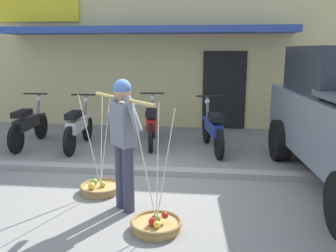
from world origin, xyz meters
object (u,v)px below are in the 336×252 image
at_px(fruit_vendor, 124,137).
at_px(fruit_basket_left_side, 101,187).
at_px(motorcycle_second_in_row, 78,127).
at_px(motorcycle_third_in_row, 152,124).
at_px(motorcycle_nearest_shop, 28,125).
at_px(fruit_basket_right_side, 156,224).
at_px(motorcycle_end_of_row, 213,129).

height_order(fruit_vendor, fruit_basket_left_side, fruit_vendor).
distance_m(fruit_vendor, motorcycle_second_in_row, 3.31).
distance_m(motorcycle_second_in_row, motorcycle_third_in_row, 1.55).
xyz_separation_m(fruit_vendor, fruit_basket_left_side, (-0.49, 0.51, -0.90)).
bearing_deg(motorcycle_nearest_shop, motorcycle_second_in_row, -2.14).
height_order(fruit_basket_left_side, fruit_basket_right_side, same).
xyz_separation_m(motorcycle_nearest_shop, motorcycle_second_in_row, (1.13, -0.04, 0.00)).
bearing_deg(fruit_basket_right_side, motorcycle_nearest_shop, 134.22).
bearing_deg(fruit_basket_right_side, fruit_vendor, 133.58).
bearing_deg(fruit_vendor, motorcycle_nearest_shop, 134.33).
distance_m(motorcycle_nearest_shop, motorcycle_third_in_row, 2.65).
xyz_separation_m(fruit_basket_left_side, motorcycle_third_in_row, (0.31, 2.76, 0.38)).
height_order(fruit_basket_left_side, motorcycle_nearest_shop, fruit_basket_left_side).
relative_size(fruit_vendor, fruit_basket_right_side, 1.17).
bearing_deg(motorcycle_end_of_row, motorcycle_second_in_row, -178.00).
xyz_separation_m(fruit_basket_left_side, motorcycle_second_in_row, (-1.17, 2.31, 0.38)).
height_order(fruit_basket_right_side, motorcycle_end_of_row, fruit_basket_right_side).
bearing_deg(motorcycle_nearest_shop, fruit_basket_right_side, -45.78).
relative_size(motorcycle_nearest_shop, motorcycle_third_in_row, 1.00).
bearing_deg(fruit_basket_left_side, motorcycle_nearest_shop, 134.41).
bearing_deg(motorcycle_end_of_row, motorcycle_third_in_row, 165.05).
relative_size(fruit_vendor, motorcycle_second_in_row, 0.93).
distance_m(fruit_basket_right_side, motorcycle_end_of_row, 3.51).
bearing_deg(fruit_vendor, motorcycle_third_in_row, 93.12).
bearing_deg(fruit_basket_left_side, motorcycle_second_in_row, 116.94).
xyz_separation_m(fruit_basket_left_side, motorcycle_end_of_row, (1.63, 2.41, 0.38)).
bearing_deg(motorcycle_third_in_row, motorcycle_nearest_shop, -171.15).
relative_size(motorcycle_nearest_shop, motorcycle_end_of_row, 1.01).
distance_m(fruit_basket_right_side, motorcycle_second_in_row, 3.98).
bearing_deg(motorcycle_third_in_row, fruit_vendor, -86.88).
height_order(motorcycle_nearest_shop, motorcycle_third_in_row, same).
relative_size(fruit_basket_right_side, motorcycle_end_of_row, 0.81).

